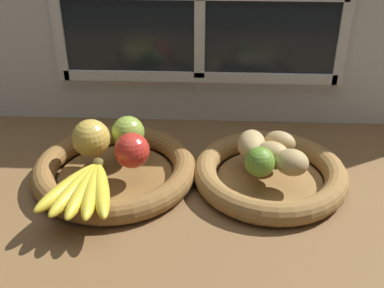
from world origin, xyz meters
TOP-DOWN VIEW (x-y plane):
  - ground_plane at (0.00, 0.00)cm, footprint 140.00×90.00cm
  - back_wall at (0.00, 29.77)cm, footprint 140.00×4.60cm
  - fruit_bowl_left at (-16.01, 1.96)cm, footprint 32.59×32.59cm
  - fruit_bowl_right at (14.88, 1.96)cm, footprint 30.32×30.32cm
  - apple_golden_left at (-20.61, 3.75)cm, footprint 7.54×7.54cm
  - apple_green_back at (-13.84, 7.22)cm, footprint 6.70×6.70cm
  - apple_red_right at (-11.94, 0.13)cm, footprint 6.83×6.83cm
  - banana_bunch_front at (-18.88, -9.96)cm, footprint 14.48×17.85cm
  - potato_small at (18.22, -1.39)cm, footprint 8.04×7.68cm
  - potato_oblong at (11.11, 4.89)cm, footprint 6.29×8.69cm
  - potato_back at (16.97, 6.56)cm, footprint 7.58×6.65cm
  - potato_large at (14.88, 1.96)cm, footprint 7.91×6.74cm
  - lime_near at (12.17, -2.10)cm, footprint 5.70×5.70cm

SIDE VIEW (x-z plane):
  - ground_plane at x=0.00cm, z-range -3.00..0.00cm
  - fruit_bowl_left at x=-16.01cm, z-range -0.18..4.40cm
  - fruit_bowl_right at x=14.88cm, z-range -0.17..4.40cm
  - banana_bunch_front at x=-18.88cm, z-range 4.57..7.52cm
  - potato_back at x=16.97cm, z-range 4.57..9.05cm
  - potato_large at x=14.88cm, z-range 4.57..9.23cm
  - potato_small at x=18.22cm, z-range 4.57..9.51cm
  - potato_oblong at x=11.11cm, z-range 4.57..9.60cm
  - lime_near at x=12.17cm, z-range 4.57..10.27cm
  - apple_green_back at x=-13.84cm, z-range 4.57..11.27cm
  - apple_red_right at x=-11.94cm, z-range 4.57..11.40cm
  - apple_golden_left at x=-20.61cm, z-range 4.57..12.11cm
  - back_wall at x=0.00cm, z-range 0.38..55.38cm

